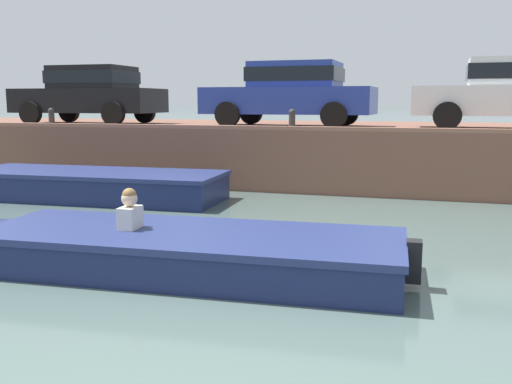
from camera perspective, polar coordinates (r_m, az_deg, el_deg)
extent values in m
plane|color=#4C605B|center=(6.95, 3.58, -7.43)|extent=(400.00, 400.00, 0.00)
cube|color=brown|center=(14.94, 10.94, 3.95)|extent=(60.00, 6.00, 1.36)
cube|color=#925F4C|center=(12.03, 9.61, 6.24)|extent=(60.00, 0.24, 0.08)
cube|color=navy|center=(12.04, -15.94, 0.48)|extent=(5.33, 1.94, 0.49)
cube|color=navy|center=(12.01, -16.00, 1.83)|extent=(5.39, 2.01, 0.08)
cube|color=brown|center=(11.82, -14.32, 1.31)|extent=(0.31, 1.55, 0.06)
cube|color=navy|center=(6.73, -6.75, -6.27)|extent=(4.94, 1.89, 0.40)
cube|color=navy|center=(6.67, -6.79, -4.29)|extent=(5.00, 1.95, 0.08)
cube|color=brown|center=(6.58, -3.79, -5.33)|extent=(0.31, 1.49, 0.06)
cube|color=black|center=(6.30, 15.49, -6.68)|extent=(0.17, 0.21, 0.45)
cube|color=silver|center=(6.94, -12.46, -3.24)|extent=(0.22, 0.33, 0.44)
sphere|color=beige|center=(6.88, -12.55, -0.64)|extent=(0.19, 0.19, 0.19)
sphere|color=olive|center=(6.88, -12.56, -0.31)|extent=(0.17, 0.17, 0.17)
cube|color=black|center=(16.42, -16.37, 8.75)|extent=(3.99, 1.78, 0.64)
cube|color=black|center=(16.35, -15.99, 10.94)|extent=(2.00, 1.54, 0.60)
cube|color=black|center=(16.35, -15.99, 10.94)|extent=(2.08, 1.58, 0.33)
cylinder|color=black|center=(16.40, -21.62, 7.36)|extent=(0.60, 0.19, 0.60)
cylinder|color=black|center=(17.82, -18.19, 7.63)|extent=(0.60, 0.19, 0.60)
cylinder|color=black|center=(15.04, -14.10, 7.63)|extent=(0.60, 0.19, 0.60)
cylinder|color=black|center=(16.58, -11.07, 7.84)|extent=(0.60, 0.19, 0.60)
cube|color=#233893|center=(14.17, 3.32, 9.10)|extent=(4.16, 1.82, 0.64)
cube|color=#233893|center=(14.14, 4.00, 11.61)|extent=(2.09, 1.57, 0.60)
cube|color=black|center=(14.14, 4.00, 11.61)|extent=(2.17, 1.61, 0.33)
cylinder|color=black|center=(13.71, -2.87, 7.77)|extent=(0.60, 0.19, 0.60)
cylinder|color=black|center=(15.39, -0.49, 7.92)|extent=(0.60, 0.19, 0.60)
cylinder|color=black|center=(13.03, 7.79, 7.63)|extent=(0.60, 0.19, 0.60)
cylinder|color=black|center=(14.78, 9.03, 7.77)|extent=(0.60, 0.19, 0.60)
cube|color=white|center=(13.88, 23.87, 8.35)|extent=(4.07, 1.80, 0.64)
cylinder|color=black|center=(12.96, 18.59, 7.24)|extent=(0.60, 0.20, 0.60)
cylinder|color=black|center=(14.69, 18.59, 7.40)|extent=(0.60, 0.20, 0.60)
cylinder|color=#2D2B28|center=(14.98, -19.76, 6.89)|extent=(0.14, 0.14, 0.35)
sphere|color=#2D2B28|center=(14.98, -19.80, 7.63)|extent=(0.15, 0.15, 0.15)
cylinder|color=#2D2B28|center=(12.39, 3.62, 7.05)|extent=(0.14, 0.14, 0.35)
sphere|color=#2D2B28|center=(12.38, 3.63, 7.95)|extent=(0.15, 0.15, 0.15)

